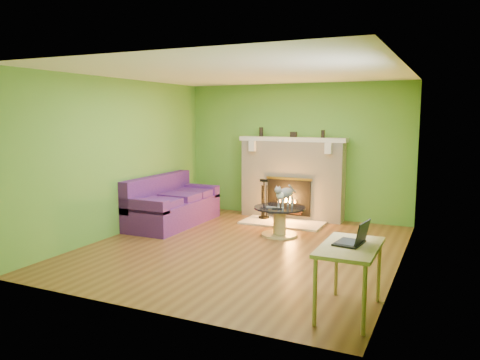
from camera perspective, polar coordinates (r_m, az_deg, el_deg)
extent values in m
plane|color=brown|center=(7.15, 0.27, -8.30)|extent=(5.00, 5.00, 0.00)
plane|color=white|center=(6.89, 0.28, 12.94)|extent=(5.00, 5.00, 0.00)
plane|color=#55922F|center=(9.22, 6.78, 3.53)|extent=(5.00, 0.00, 5.00)
plane|color=#55922F|center=(4.76, -12.37, -0.68)|extent=(5.00, 0.00, 5.00)
plane|color=#55922F|center=(8.09, -14.38, 2.73)|extent=(0.00, 5.00, 5.00)
plane|color=#55922F|center=(6.31, 19.20, 1.14)|extent=(0.00, 5.00, 5.00)
plane|color=silver|center=(5.39, 18.24, 2.77)|extent=(0.00, 1.20, 1.20)
plane|color=white|center=(5.39, 18.16, 2.78)|extent=(0.00, 1.06, 1.06)
cube|color=beige|center=(9.11, 6.38, 0.01)|extent=(2.00, 0.35, 1.50)
cube|color=black|center=(8.98, 5.96, -2.10)|extent=(0.85, 0.03, 0.68)
cube|color=gold|center=(8.92, 5.98, 0.17)|extent=(0.91, 0.02, 0.04)
cylinder|color=black|center=(9.00, 5.86, -3.89)|extent=(0.55, 0.07, 0.07)
cube|color=beige|center=(9.01, 6.39, 4.96)|extent=(2.10, 0.28, 0.08)
cube|color=beige|center=(9.12, 1.52, 4.16)|extent=(0.12, 0.10, 0.20)
cube|color=beige|center=(8.63, 10.72, 3.82)|extent=(0.12, 0.10, 0.20)
cube|color=beige|center=(8.76, 5.20, -5.19)|extent=(1.50, 0.75, 0.03)
cube|color=beige|center=(9.01, 6.39, 4.96)|extent=(2.10, 0.28, 0.08)
cube|color=#3E185D|center=(8.70, -8.10, -3.92)|extent=(0.89, 1.98, 0.45)
cube|color=#3E185D|center=(8.82, -10.05, -1.26)|extent=(0.20, 1.98, 0.56)
cube|color=#3E185D|center=(7.93, -11.63, -3.07)|extent=(0.89, 0.20, 0.22)
cube|color=#3E185D|center=(9.39, -5.19, -1.24)|extent=(0.89, 0.20, 0.22)
cube|color=#3E185D|center=(8.17, -9.97, -2.72)|extent=(0.71, 0.53, 0.12)
cube|color=#3E185D|center=(8.71, -7.49, -2.01)|extent=(0.71, 0.53, 0.12)
cube|color=#3E185D|center=(9.17, -5.63, -1.47)|extent=(0.71, 0.53, 0.12)
cylinder|color=tan|center=(7.90, 4.83, -6.63)|extent=(0.60, 0.60, 0.03)
cylinder|color=tan|center=(7.85, 4.85, -5.04)|extent=(0.21, 0.21, 0.42)
cylinder|color=black|center=(7.80, 4.87, -3.38)|extent=(0.86, 0.86, 0.03)
cube|color=tan|center=(4.84, 13.25, -7.99)|extent=(0.55, 0.96, 0.04)
cylinder|color=tan|center=(4.60, 9.11, -13.35)|extent=(0.04, 0.04, 0.67)
cylinder|color=tan|center=(4.51, 14.90, -13.98)|extent=(0.04, 0.04, 0.67)
cylinder|color=tan|center=(5.39, 11.66, -10.22)|extent=(0.04, 0.04, 0.67)
cylinder|color=tan|center=(5.31, 16.56, -10.66)|extent=(0.04, 0.04, 0.67)
cube|color=gray|center=(7.72, 3.87, -3.32)|extent=(0.17, 0.05, 0.02)
cube|color=black|center=(7.62, 4.55, -3.48)|extent=(0.17, 0.08, 0.02)
cylinder|color=black|center=(9.26, 2.60, 5.89)|extent=(0.08, 0.08, 0.18)
cylinder|color=black|center=(8.87, 10.07, 5.56)|extent=(0.07, 0.07, 0.14)
cube|color=black|center=(9.03, 6.54, 5.54)|extent=(0.12, 0.08, 0.10)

